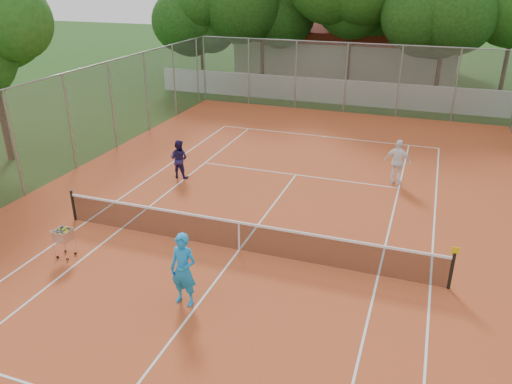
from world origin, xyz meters
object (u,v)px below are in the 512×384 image
(player_far_left, at_px, (179,159))
(player_far_right, at_px, (398,162))
(clubhouse, at_px, (348,46))
(player_near, at_px, (183,270))
(ball_hopper, at_px, (64,242))
(tennis_net, at_px, (239,236))

(player_far_left, distance_m, player_far_right, 8.62)
(clubhouse, distance_m, player_far_right, 22.97)
(player_near, height_order, player_far_right, player_near)
(player_far_right, bearing_deg, ball_hopper, 57.65)
(player_far_right, relative_size, ball_hopper, 1.85)
(clubhouse, xyz_separation_m, player_far_left, (-2.38, -24.40, -1.40))
(player_near, xyz_separation_m, player_far_right, (4.27, 9.73, -0.08))
(player_near, distance_m, ball_hopper, 4.40)
(tennis_net, height_order, player_far_left, player_far_left)
(tennis_net, distance_m, player_far_left, 6.36)
(tennis_net, bearing_deg, player_far_left, 133.63)
(player_near, bearing_deg, ball_hopper, 173.84)
(player_near, distance_m, player_far_left, 8.50)
(player_near, relative_size, player_far_left, 1.24)
(player_far_left, bearing_deg, player_near, 119.22)
(clubhouse, height_order, ball_hopper, clubhouse)
(player_far_left, xyz_separation_m, ball_hopper, (-0.25, -6.67, -0.30))
(ball_hopper, bearing_deg, tennis_net, 13.72)
(player_far_right, xyz_separation_m, ball_hopper, (-8.57, -8.92, -0.41))
(clubhouse, bearing_deg, tennis_net, -86.05)
(player_near, bearing_deg, clubhouse, 97.43)
(clubhouse, relative_size, player_far_left, 10.45)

